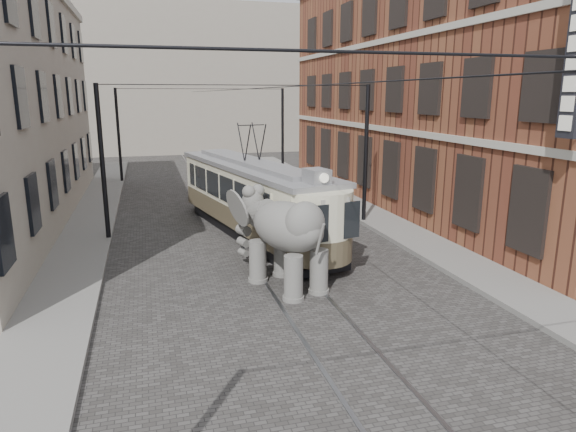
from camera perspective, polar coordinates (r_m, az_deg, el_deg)
name	(u,v)px	position (r m, az deg, el deg)	size (l,w,h in m)	color
ground	(287,279)	(15.95, -0.10, -7.08)	(120.00, 120.00, 0.00)	#43413E
tram_rails	(287,279)	(15.94, -0.10, -7.04)	(1.54, 80.00, 0.02)	slate
sidewalk_right	(457,261)	(18.36, 18.33, -4.74)	(2.00, 60.00, 0.15)	slate
sidewalk_left	(61,299)	(15.62, -24.02, -8.45)	(2.00, 60.00, 0.15)	slate
brick_building	(449,86)	(27.78, 17.59, 13.67)	(8.00, 26.00, 12.00)	brown
distant_block	(182,80)	(54.56, -11.74, 14.63)	(28.00, 10.00, 14.00)	gray
catenary	(248,163)	(19.93, -4.51, 5.93)	(11.00, 30.20, 6.00)	black
tram	(252,181)	(20.38, -4.01, 3.93)	(2.33, 11.28, 4.47)	beige
elephant	(287,240)	(14.91, -0.07, -2.76)	(2.57, 4.67, 2.86)	slate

